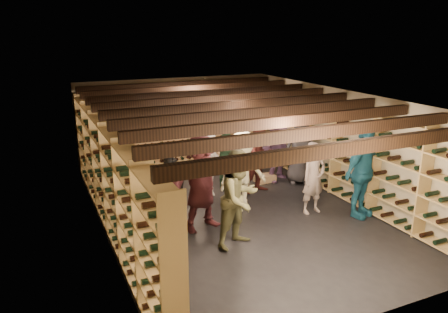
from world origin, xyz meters
TOP-DOWN VIEW (x-y plane):
  - ground at (0.00, 0.00)m, footprint 8.00×8.00m
  - walls at (0.00, 0.00)m, footprint 5.52×8.02m
  - ceiling at (0.00, 0.00)m, footprint 5.50×8.00m
  - ceiling_joists at (0.00, 0.00)m, footprint 5.40×7.12m
  - wine_rack_left at (-2.57, 0.00)m, footprint 0.32×7.50m
  - wine_rack_right at (2.57, 0.00)m, footprint 0.32×7.50m
  - wine_rack_back at (0.00, 3.83)m, footprint 4.70×0.30m
  - crate_stack_left at (0.37, 2.63)m, footprint 0.50×0.33m
  - crate_stack_right at (0.92, 2.53)m, footprint 0.58×0.47m
  - crate_loose at (1.44, 1.30)m, footprint 0.51×0.35m
  - person_1 at (-1.51, -0.39)m, footprint 0.63×0.53m
  - person_2 at (-0.63, -1.42)m, footprint 1.04×0.94m
  - person_3 at (0.12, -0.07)m, footprint 1.17×0.75m
  - person_4 at (2.18, -1.33)m, footprint 1.20×0.78m
  - person_5 at (-0.97, -0.49)m, footprint 1.81×0.87m
  - person_7 at (1.41, -0.77)m, footprint 0.58×0.40m
  - person_8 at (0.97, 0.73)m, footprint 0.93×0.79m
  - person_9 at (-0.22, 1.01)m, footprint 1.04×0.69m
  - person_10 at (0.35, 1.30)m, footprint 0.91×0.40m
  - person_11 at (1.82, 1.30)m, footprint 1.67×1.06m
  - person_12 at (2.18, 0.89)m, footprint 0.95×0.80m

SIDE VIEW (x-z plane):
  - ground at x=0.00m, z-range 0.00..0.00m
  - crate_loose at x=1.44m, z-range 0.00..0.17m
  - crate_stack_right at x=0.92m, z-range 0.00..0.51m
  - crate_stack_left at x=0.37m, z-range 0.00..0.68m
  - person_1 at x=-1.51m, z-range 0.00..1.48m
  - person_9 at x=-0.22m, z-range 0.00..1.50m
  - person_7 at x=1.41m, z-range 0.00..1.52m
  - person_10 at x=0.35m, z-range 0.00..1.54m
  - person_12 at x=2.18m, z-range 0.00..1.64m
  - person_8 at x=0.97m, z-range 0.00..1.68m
  - person_3 at x=0.12m, z-range 0.00..1.71m
  - person_11 at x=1.82m, z-range 0.00..1.72m
  - person_2 at x=-0.63m, z-range 0.00..1.77m
  - person_5 at x=-0.97m, z-range 0.00..1.88m
  - person_4 at x=2.18m, z-range 0.00..1.90m
  - wine_rack_back at x=0.00m, z-range 0.00..2.15m
  - wine_rack_left at x=-2.57m, z-range 0.00..2.15m
  - wine_rack_right at x=2.57m, z-range 0.00..2.15m
  - walls at x=0.00m, z-range 0.00..2.40m
  - ceiling_joists at x=0.00m, z-range 2.17..2.35m
  - ceiling at x=0.00m, z-range 2.40..2.40m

